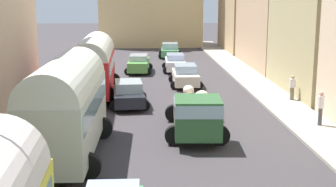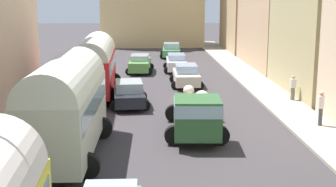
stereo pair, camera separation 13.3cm
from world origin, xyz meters
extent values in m
plane|color=#3B3639|center=(0.00, 27.00, 0.00)|extent=(154.00, 154.00, 0.00)
cube|color=#AFA698|center=(-7.25, 27.00, 0.07)|extent=(2.50, 70.00, 0.14)
cube|color=#A0988B|center=(7.25, 27.00, 0.07)|extent=(2.50, 70.00, 0.14)
cube|color=tan|center=(11.28, 28.34, 6.25)|extent=(5.57, 10.19, 12.50)
cube|color=tan|center=(11.23, 39.88, 4.93)|extent=(5.47, 12.40, 9.86)
cube|color=beige|center=(-4.41, 15.94, 1.75)|extent=(2.63, 8.23, 2.49)
cylinder|color=silver|center=(-4.41, 15.94, 2.99)|extent=(2.57, 8.06, 2.36)
cube|color=#99B7C6|center=(-4.41, 15.94, 2.29)|extent=(2.66, 7.58, 0.80)
cylinder|color=black|center=(-5.48, 18.50, 0.50)|extent=(1.00, 0.35, 1.00)
cylinder|color=black|center=(-3.20, 18.44, 0.50)|extent=(1.00, 0.35, 1.00)
cylinder|color=black|center=(-5.62, 13.44, 0.50)|extent=(1.00, 0.35, 1.00)
cylinder|color=black|center=(-3.34, 13.38, 0.50)|extent=(1.00, 0.35, 1.00)
cube|color=red|center=(-4.42, 28.31, 1.62)|extent=(2.49, 8.66, 2.24)
cylinder|color=silver|center=(-4.42, 28.31, 2.74)|extent=(2.44, 8.48, 2.33)
cube|color=#99B7C6|center=(-4.42, 28.31, 2.11)|extent=(2.53, 7.97, 0.72)
cylinder|color=black|center=(-5.59, 30.97, 0.50)|extent=(1.00, 0.35, 1.00)
cylinder|color=black|center=(-3.33, 31.00, 0.50)|extent=(1.00, 0.35, 1.00)
cylinder|color=black|center=(-5.52, 25.62, 0.50)|extent=(1.00, 0.35, 1.00)
cylinder|color=black|center=(-3.26, 25.65, 0.50)|extent=(1.00, 0.35, 1.00)
cube|color=#305D31|center=(1.14, 17.09, 1.31)|extent=(2.15, 2.26, 1.72)
cube|color=#99B7C6|center=(1.14, 17.09, 1.79)|extent=(2.19, 2.35, 0.55)
cube|color=brown|center=(1.33, 20.43, 0.73)|extent=(2.28, 4.65, 0.55)
ellipsoid|color=beige|center=(1.69, 19.38, 1.29)|extent=(1.16, 1.23, 0.58)
ellipsoid|color=beige|center=(1.90, 21.63, 1.29)|extent=(1.06, 1.04, 0.59)
ellipsoid|color=beige|center=(1.28, 20.91, 1.29)|extent=(0.98, 0.90, 0.59)
ellipsoid|color=beige|center=(1.17, 21.45, 1.65)|extent=(0.67, 0.82, 0.54)
ellipsoid|color=beige|center=(0.88, 19.58, 1.60)|extent=(0.99, 1.10, 0.50)
ellipsoid|color=beige|center=(1.29, 19.78, 1.55)|extent=(0.98, 0.79, 0.46)
cylinder|color=black|center=(2.16, 17.13, 0.45)|extent=(0.90, 0.31, 0.90)
cylinder|color=black|center=(0.14, 17.24, 0.45)|extent=(0.90, 0.31, 0.90)
cylinder|color=black|center=(2.39, 21.14, 0.45)|extent=(0.90, 0.31, 0.90)
cylinder|color=black|center=(0.36, 21.26, 0.45)|extent=(0.90, 0.31, 0.90)
cube|color=beige|center=(1.90, 31.05, 0.65)|extent=(1.76, 4.23, 0.76)
cube|color=#95ADCC|center=(1.90, 31.05, 1.31)|extent=(1.53, 2.21, 0.57)
cylinder|color=black|center=(2.75, 29.74, 0.30)|extent=(0.60, 0.21, 0.60)
cylinder|color=black|center=(1.03, 29.75, 0.30)|extent=(0.60, 0.21, 0.60)
cylinder|color=black|center=(2.77, 32.35, 0.30)|extent=(0.60, 0.21, 0.60)
cylinder|color=black|center=(1.05, 32.36, 0.30)|extent=(0.60, 0.21, 0.60)
cube|color=silver|center=(1.64, 37.65, 0.66)|extent=(1.72, 4.22, 0.78)
cube|color=#96ABD1|center=(1.64, 37.65, 1.29)|extent=(1.48, 2.21, 0.48)
cylinder|color=black|center=(2.43, 36.33, 0.30)|extent=(0.60, 0.21, 0.60)
cylinder|color=black|center=(0.80, 36.36, 0.30)|extent=(0.60, 0.21, 0.60)
cylinder|color=black|center=(2.49, 38.93, 0.30)|extent=(0.60, 0.21, 0.60)
cylinder|color=black|center=(0.86, 38.96, 0.30)|extent=(0.60, 0.21, 0.60)
cube|color=#4C995A|center=(1.76, 46.75, 0.61)|extent=(2.04, 4.16, 0.68)
cube|color=#95ACBE|center=(1.76, 46.75, 1.24)|extent=(1.71, 2.20, 0.57)
cylinder|color=black|center=(2.58, 45.44, 0.30)|extent=(0.60, 0.21, 0.60)
cylinder|color=black|center=(0.79, 45.55, 0.30)|extent=(0.60, 0.21, 0.60)
cylinder|color=black|center=(2.73, 47.96, 0.30)|extent=(0.60, 0.21, 0.60)
cylinder|color=black|center=(0.94, 48.06, 0.30)|extent=(0.60, 0.21, 0.60)
cube|color=#21212A|center=(-2.09, 24.97, 0.61)|extent=(2.05, 4.27, 0.68)
cube|color=#A0B4BF|center=(-2.09, 24.97, 1.24)|extent=(1.70, 2.27, 0.58)
cylinder|color=black|center=(-3.06, 26.20, 0.30)|extent=(0.60, 0.21, 0.60)
cylinder|color=black|center=(-1.30, 26.32, 0.30)|extent=(0.60, 0.21, 0.60)
cylinder|color=black|center=(-2.89, 23.63, 0.30)|extent=(0.60, 0.21, 0.60)
cylinder|color=black|center=(-1.12, 23.75, 0.30)|extent=(0.60, 0.21, 0.60)
cube|color=#569C47|center=(-1.49, 37.32, 0.67)|extent=(1.94, 4.39, 0.80)
cube|color=#A5AFBF|center=(-1.49, 37.32, 1.30)|extent=(1.60, 2.32, 0.46)
cylinder|color=black|center=(-2.23, 38.70, 0.30)|extent=(0.60, 0.21, 0.60)
cylinder|color=black|center=(-0.57, 38.60, 0.30)|extent=(0.60, 0.21, 0.60)
cylinder|color=black|center=(-2.40, 36.04, 0.30)|extent=(0.60, 0.21, 0.60)
cylinder|color=black|center=(-0.74, 35.94, 0.30)|extent=(0.60, 0.21, 0.60)
cylinder|color=#6C654F|center=(8.08, 25.51, 0.07)|extent=(0.22, 0.22, 0.14)
cylinder|color=#6C654F|center=(8.08, 25.51, 0.53)|extent=(0.36, 0.36, 0.78)
cylinder|color=silver|center=(8.08, 25.51, 1.19)|extent=(0.55, 0.55, 0.54)
sphere|color=tan|center=(8.08, 25.51, 1.58)|extent=(0.24, 0.24, 0.24)
cylinder|color=#424144|center=(7.67, 19.61, 0.07)|extent=(0.18, 0.18, 0.14)
cylinder|color=#424144|center=(7.67, 19.61, 0.59)|extent=(0.24, 0.24, 0.89)
cylinder|color=silver|center=(7.67, 19.61, 1.35)|extent=(0.37, 0.37, 0.63)
sphere|color=tan|center=(7.67, 19.61, 1.77)|extent=(0.23, 0.23, 0.23)
camera|label=1|loc=(-1.37, -3.52, 6.76)|focal=51.71mm
camera|label=2|loc=(-1.24, -3.53, 6.76)|focal=51.71mm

